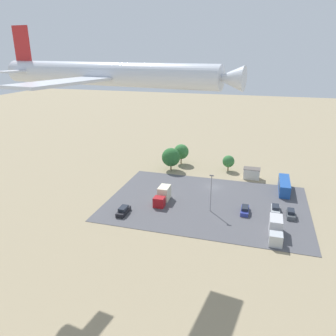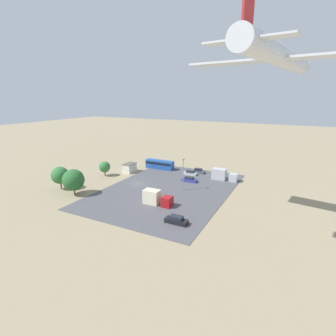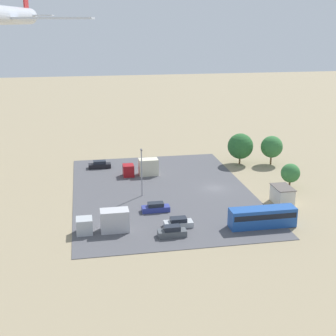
% 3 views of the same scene
% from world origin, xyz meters
% --- Properties ---
extents(ground_plane, '(400.00, 400.00, 0.00)m').
position_xyz_m(ground_plane, '(0.00, 0.00, 0.00)').
color(ground_plane, gray).
extents(parking_lot_surface, '(46.94, 32.55, 0.08)m').
position_xyz_m(parking_lot_surface, '(0.00, 10.21, 0.04)').
color(parking_lot_surface, '#4C4C51').
rests_on(parking_lot_surface, ground).
extents(shed_building, '(4.68, 3.03, 3.08)m').
position_xyz_m(shed_building, '(-9.54, -9.36, 1.55)').
color(shed_building, silver).
rests_on(shed_building, ground).
extents(bus, '(2.64, 10.32, 3.01)m').
position_xyz_m(bus, '(-18.10, -2.36, 1.70)').
color(bus, '#1E4C9E').
rests_on(bus, ground).
extents(parked_car_0, '(1.70, 4.22, 1.65)m').
position_xyz_m(parked_car_0, '(-18.97, 11.96, 0.77)').
color(parked_car_0, '#4C5156').
rests_on(parked_car_0, ground).
extents(parked_car_1, '(1.79, 4.76, 1.63)m').
position_xyz_m(parked_car_1, '(17.00, 20.91, 0.76)').
color(parked_car_1, black).
rests_on(parked_car_1, ground).
extents(parked_car_2, '(1.74, 4.65, 1.53)m').
position_xyz_m(parked_car_2, '(-9.17, 12.83, 0.72)').
color(parked_car_2, navy).
rests_on(parked_car_2, ground).
extents(parked_car_3, '(1.86, 4.44, 1.47)m').
position_xyz_m(parked_car_3, '(-15.81, 10.35, 0.69)').
color(parked_car_3, '#ADB2B7').
rests_on(parked_car_3, ground).
extents(parked_truck_0, '(2.45, 7.85, 3.37)m').
position_xyz_m(parked_truck_0, '(-15.55, 21.36, 1.62)').
color(parked_truck_0, '#ADB2B7').
rests_on(parked_truck_0, ground).
extents(parked_truck_1, '(2.52, 7.18, 3.39)m').
position_xyz_m(parked_truck_1, '(10.34, 12.39, 1.63)').
color(parked_truck_1, maroon).
rests_on(parked_truck_1, ground).
extents(tree_near_shed, '(3.60, 3.60, 4.82)m').
position_xyz_m(tree_near_shed, '(-2.39, -14.03, 3.01)').
color(tree_near_shed, brown).
rests_on(tree_near_shed, ground).
extents(tree_apron_mid, '(5.63, 5.63, 6.90)m').
position_xyz_m(tree_apron_mid, '(14.57, -9.91, 4.08)').
color(tree_apron_mid, brown).
rests_on(tree_apron_mid, ground).
extents(tree_apron_far, '(4.81, 4.81, 6.42)m').
position_xyz_m(tree_apron_far, '(13.03, -16.61, 4.01)').
color(tree_apron_far, brown).
rests_on(tree_apron_far, ground).
extents(light_pole_lot_centre, '(0.90, 0.28, 8.73)m').
position_xyz_m(light_pole_lot_centre, '(-1.50, 14.11, 4.88)').
color(light_pole_lot_centre, gray).
rests_on(light_pole_lot_centre, ground).
extents(airplane, '(37.94, 31.94, 8.57)m').
position_xyz_m(airplane, '(10.65, 36.87, 31.40)').
color(airplane, silver).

